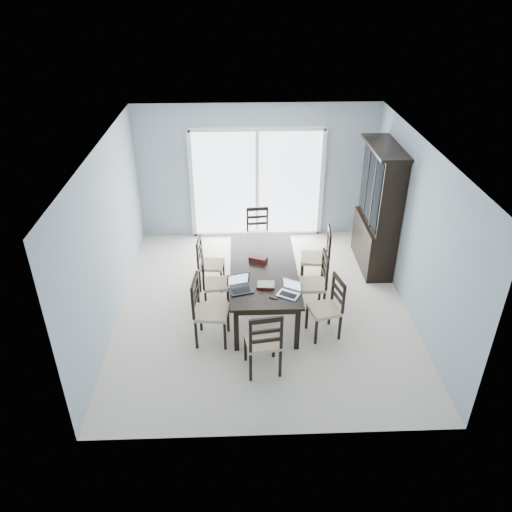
% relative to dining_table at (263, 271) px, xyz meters
% --- Properties ---
extents(floor, '(5.00, 5.00, 0.00)m').
position_rel_dining_table_xyz_m(floor, '(0.00, 0.00, -0.67)').
color(floor, beige).
rests_on(floor, ground).
extents(ceiling, '(5.00, 5.00, 0.00)m').
position_rel_dining_table_xyz_m(ceiling, '(0.00, 0.00, 1.93)').
color(ceiling, white).
rests_on(ceiling, back_wall).
extents(back_wall, '(4.50, 0.02, 2.60)m').
position_rel_dining_table_xyz_m(back_wall, '(0.00, 2.50, 0.63)').
color(back_wall, '#92A2AE').
rests_on(back_wall, floor).
extents(wall_left, '(0.02, 5.00, 2.60)m').
position_rel_dining_table_xyz_m(wall_left, '(-2.25, 0.00, 0.63)').
color(wall_left, '#92A2AE').
rests_on(wall_left, floor).
extents(wall_right, '(0.02, 5.00, 2.60)m').
position_rel_dining_table_xyz_m(wall_right, '(2.25, 0.00, 0.63)').
color(wall_right, '#92A2AE').
rests_on(wall_right, floor).
extents(balcony, '(4.50, 2.00, 0.10)m').
position_rel_dining_table_xyz_m(balcony, '(0.00, 3.50, -0.72)').
color(balcony, gray).
rests_on(balcony, ground).
extents(railing, '(4.50, 0.06, 1.10)m').
position_rel_dining_table_xyz_m(railing, '(0.00, 4.50, -0.12)').
color(railing, '#99999E').
rests_on(railing, balcony).
extents(dining_table, '(1.00, 2.20, 0.75)m').
position_rel_dining_table_xyz_m(dining_table, '(0.00, 0.00, 0.00)').
color(dining_table, black).
rests_on(dining_table, floor).
extents(china_hutch, '(0.50, 1.38, 2.20)m').
position_rel_dining_table_xyz_m(china_hutch, '(2.02, 1.25, 0.40)').
color(china_hutch, black).
rests_on(china_hutch, floor).
extents(sliding_door, '(2.52, 0.05, 2.18)m').
position_rel_dining_table_xyz_m(sliding_door, '(0.00, 2.48, 0.41)').
color(sliding_door, silver).
rests_on(sliding_door, floor).
extents(chair_left_near, '(0.50, 0.49, 1.19)m').
position_rel_dining_table_xyz_m(chair_left_near, '(-0.86, -0.76, -0.05)').
color(chair_left_near, black).
rests_on(chair_left_near, floor).
extents(chair_left_mid, '(0.43, 0.42, 1.04)m').
position_rel_dining_table_xyz_m(chair_left_mid, '(-0.82, 0.04, -0.12)').
color(chair_left_mid, black).
rests_on(chair_left_mid, floor).
extents(chair_left_far, '(0.43, 0.42, 1.03)m').
position_rel_dining_table_xyz_m(chair_left_far, '(-0.91, 0.63, -0.13)').
color(chair_left_far, black).
rests_on(chair_left_far, floor).
extents(chair_right_near, '(0.50, 0.49, 1.07)m').
position_rel_dining_table_xyz_m(chair_right_near, '(0.92, -0.68, -0.11)').
color(chair_right_near, black).
rests_on(chair_right_near, floor).
extents(chair_right_mid, '(0.44, 0.43, 1.14)m').
position_rel_dining_table_xyz_m(chair_right_mid, '(0.81, -0.09, -0.07)').
color(chair_right_mid, black).
rests_on(chair_right_mid, floor).
extents(chair_right_far, '(0.50, 0.48, 1.17)m').
position_rel_dining_table_xyz_m(chair_right_far, '(0.99, 0.67, -0.05)').
color(chair_right_far, black).
rests_on(chair_right_far, floor).
extents(chair_end_near, '(0.49, 0.50, 1.15)m').
position_rel_dining_table_xyz_m(chair_end_near, '(-0.07, -1.49, -0.07)').
color(chair_end_near, black).
rests_on(chair_end_near, floor).
extents(chair_end_far, '(0.44, 0.45, 1.07)m').
position_rel_dining_table_xyz_m(chair_end_far, '(-0.01, 1.65, -0.11)').
color(chair_end_far, black).
rests_on(chair_end_far, floor).
extents(laptop_dark, '(0.37, 0.30, 0.22)m').
position_rel_dining_table_xyz_m(laptop_dark, '(-0.35, -0.64, 0.13)').
color(laptop_dark, black).
rests_on(laptop_dark, dining_table).
extents(laptop_silver, '(0.35, 0.32, 0.20)m').
position_rel_dining_table_xyz_m(laptop_silver, '(0.30, -0.77, 0.13)').
color(laptop_silver, silver).
rests_on(laptop_silver, dining_table).
extents(book_stack, '(0.27, 0.21, 0.04)m').
position_rel_dining_table_xyz_m(book_stack, '(0.00, -0.54, 0.10)').
color(book_stack, maroon).
rests_on(book_stack, dining_table).
extents(cell_phone, '(0.12, 0.10, 0.01)m').
position_rel_dining_table_xyz_m(cell_phone, '(0.10, -0.83, 0.08)').
color(cell_phone, black).
rests_on(cell_phone, dining_table).
extents(game_box, '(0.30, 0.23, 0.07)m').
position_rel_dining_table_xyz_m(game_box, '(-0.07, 0.18, 0.11)').
color(game_box, '#440D1B').
rests_on(game_box, dining_table).
extents(hot_tub, '(2.11, 1.91, 1.03)m').
position_rel_dining_table_xyz_m(hot_tub, '(-0.40, 3.54, -0.15)').
color(hot_tub, brown).
rests_on(hot_tub, balcony).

